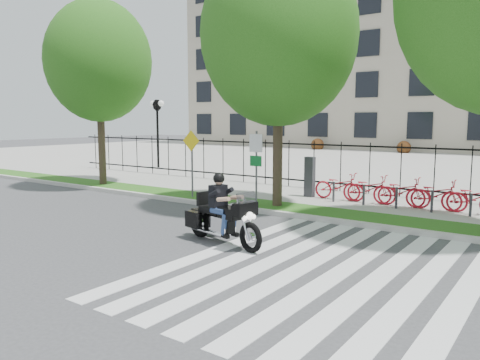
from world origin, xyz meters
The scene contains 15 objects.
ground centered at (0.00, 0.00, 0.00)m, with size 120.00×120.00×0.00m, color #3C3C3F.
curb centered at (0.00, 4.10, 0.07)m, with size 60.00×0.20×0.15m, color #B7B5AC.
grass_verge centered at (0.00, 4.95, 0.07)m, with size 60.00×1.50×0.15m, color #235A16.
sidewalk centered at (0.00, 7.45, 0.07)m, with size 60.00×3.50×0.15m, color #9E9B93.
plaza centered at (0.00, 25.00, 0.05)m, with size 80.00×34.00×0.10m, color #9E9B93.
crosswalk_stripes centered at (4.83, 0.00, 0.01)m, with size 5.70×8.00×0.01m, color silver, non-canonical shape.
iron_fence centered at (0.00, 9.20, 1.15)m, with size 30.00×0.06×2.00m, color black, non-canonical shape.
office_building centered at (0.00, 44.92, 9.97)m, with size 60.00×21.90×20.15m.
lamp_post_left centered at (-12.00, 12.00, 3.21)m, with size 1.06×0.70×4.25m.
street_tree_0 centered at (-8.35, 4.95, 5.55)m, with size 4.59×4.59×8.05m.
street_tree_1 centered at (0.78, 4.95, 5.73)m, with size 5.11×5.11×8.53m.
bike_share_station centered at (6.37, 7.20, 0.65)m, with size 11.12×0.87×1.50m.
sign_pole_regulatory centered at (0.16, 4.58, 1.74)m, with size 0.50×0.09×2.50m.
sign_pole_warning centered at (-2.71, 4.58, 1.74)m, with size 0.78×0.09×2.49m.
motorcycle_rider centered at (1.97, 0.40, 0.70)m, with size 2.68×1.16×2.10m.
Camera 1 is at (8.80, -8.45, 3.03)m, focal length 35.00 mm.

